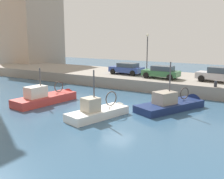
{
  "coord_description": "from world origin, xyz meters",
  "views": [
    {
      "loc": [
        -17.64,
        -10.12,
        5.67
      ],
      "look_at": [
        1.48,
        1.4,
        1.2
      ],
      "focal_mm": 42.42,
      "sensor_mm": 36.0,
      "label": 1
    }
  ],
  "objects_px": {
    "fishing_boat_white": "(102,115)",
    "parked_car_blue": "(127,68)",
    "fishing_boat_red": "(48,101)",
    "parked_car_silver": "(220,75)",
    "quay_streetlamp": "(147,47)",
    "parked_car_green": "(161,72)",
    "fishing_boat_navy": "(174,107)",
    "mooring_bollard_mid": "(216,84)"
  },
  "relations": [
    {
      "from": "fishing_boat_white",
      "to": "parked_car_blue",
      "type": "relative_size",
      "value": 1.41
    },
    {
      "from": "parked_car_silver",
      "to": "quay_streetlamp",
      "type": "distance_m",
      "value": 9.78
    },
    {
      "from": "fishing_boat_white",
      "to": "parked_car_blue",
      "type": "height_order",
      "value": "fishing_boat_white"
    },
    {
      "from": "fishing_boat_red",
      "to": "fishing_boat_navy",
      "type": "xyz_separation_m",
      "value": [
        3.65,
        -10.13,
        -0.0
      ]
    },
    {
      "from": "parked_car_silver",
      "to": "quay_streetlamp",
      "type": "relative_size",
      "value": 0.93
    },
    {
      "from": "parked_car_green",
      "to": "parked_car_blue",
      "type": "distance_m",
      "value": 4.85
    },
    {
      "from": "fishing_boat_navy",
      "to": "parked_car_green",
      "type": "bearing_deg",
      "value": 28.14
    },
    {
      "from": "parked_car_green",
      "to": "parked_car_blue",
      "type": "relative_size",
      "value": 1.0
    },
    {
      "from": "parked_car_silver",
      "to": "quay_streetlamp",
      "type": "bearing_deg",
      "value": 73.65
    },
    {
      "from": "fishing_boat_navy",
      "to": "quay_streetlamp",
      "type": "relative_size",
      "value": 1.42
    },
    {
      "from": "fishing_boat_navy",
      "to": "quay_streetlamp",
      "type": "xyz_separation_m",
      "value": [
        10.55,
        7.02,
        4.32
      ]
    },
    {
      "from": "mooring_bollard_mid",
      "to": "quay_streetlamp",
      "type": "distance_m",
      "value": 11.23
    },
    {
      "from": "parked_car_silver",
      "to": "fishing_boat_red",
      "type": "bearing_deg",
      "value": 133.46
    },
    {
      "from": "fishing_boat_white",
      "to": "parked_car_blue",
      "type": "bearing_deg",
      "value": 20.4
    },
    {
      "from": "fishing_boat_red",
      "to": "quay_streetlamp",
      "type": "relative_size",
      "value": 1.38
    },
    {
      "from": "parked_car_silver",
      "to": "parked_car_blue",
      "type": "bearing_deg",
      "value": 88.9
    },
    {
      "from": "parked_car_blue",
      "to": "mooring_bollard_mid",
      "type": "distance_m",
      "value": 11.26
    },
    {
      "from": "fishing_boat_navy",
      "to": "quay_streetlamp",
      "type": "bearing_deg",
      "value": 33.67
    },
    {
      "from": "mooring_bollard_mid",
      "to": "fishing_boat_white",
      "type": "bearing_deg",
      "value": 148.05
    },
    {
      "from": "fishing_boat_navy",
      "to": "mooring_bollard_mid",
      "type": "bearing_deg",
      "value": -24.29
    },
    {
      "from": "parked_car_blue",
      "to": "mooring_bollard_mid",
      "type": "height_order",
      "value": "parked_car_blue"
    },
    {
      "from": "fishing_boat_red",
      "to": "fishing_boat_white",
      "type": "bearing_deg",
      "value": -99.81
    },
    {
      "from": "fishing_boat_navy",
      "to": "parked_car_blue",
      "type": "xyz_separation_m",
      "value": [
        8.09,
        8.58,
        1.78
      ]
    },
    {
      "from": "fishing_boat_white",
      "to": "quay_streetlamp",
      "type": "height_order",
      "value": "quay_streetlamp"
    },
    {
      "from": "fishing_boat_white",
      "to": "parked_car_green",
      "type": "height_order",
      "value": "fishing_boat_white"
    },
    {
      "from": "parked_car_green",
      "to": "fishing_boat_white",
      "type": "bearing_deg",
      "value": -179.92
    },
    {
      "from": "quay_streetlamp",
      "to": "parked_car_silver",
      "type": "bearing_deg",
      "value": -106.35
    },
    {
      "from": "fishing_boat_red",
      "to": "fishing_boat_navy",
      "type": "bearing_deg",
      "value": -70.17
    },
    {
      "from": "fishing_boat_red",
      "to": "parked_car_green",
      "type": "bearing_deg",
      "value": -30.29
    },
    {
      "from": "fishing_boat_red",
      "to": "quay_streetlamp",
      "type": "bearing_deg",
      "value": -12.32
    },
    {
      "from": "parked_car_silver",
      "to": "mooring_bollard_mid",
      "type": "distance_m",
      "value": 3.03
    },
    {
      "from": "fishing_boat_red",
      "to": "parked_car_blue",
      "type": "relative_size",
      "value": 1.64
    },
    {
      "from": "parked_car_green",
      "to": "parked_car_silver",
      "type": "distance_m",
      "value": 5.92
    },
    {
      "from": "parked_car_green",
      "to": "parked_car_blue",
      "type": "xyz_separation_m",
      "value": [
        0.94,
        4.76,
        0.0
      ]
    },
    {
      "from": "fishing_boat_navy",
      "to": "mooring_bollard_mid",
      "type": "relative_size",
      "value": 12.48
    },
    {
      "from": "parked_car_green",
      "to": "quay_streetlamp",
      "type": "bearing_deg",
      "value": 43.27
    },
    {
      "from": "fishing_boat_red",
      "to": "parked_car_green",
      "type": "relative_size",
      "value": 1.65
    },
    {
      "from": "quay_streetlamp",
      "to": "parked_car_green",
      "type": "bearing_deg",
      "value": -136.73
    },
    {
      "from": "fishing_boat_white",
      "to": "parked_car_silver",
      "type": "height_order",
      "value": "fishing_boat_white"
    },
    {
      "from": "quay_streetlamp",
      "to": "mooring_bollard_mid",
      "type": "bearing_deg",
      "value": -121.46
    },
    {
      "from": "fishing_boat_navy",
      "to": "parked_car_silver",
      "type": "distance_m",
      "value": 8.35
    },
    {
      "from": "parked_car_blue",
      "to": "mooring_bollard_mid",
      "type": "relative_size",
      "value": 7.41
    }
  ]
}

